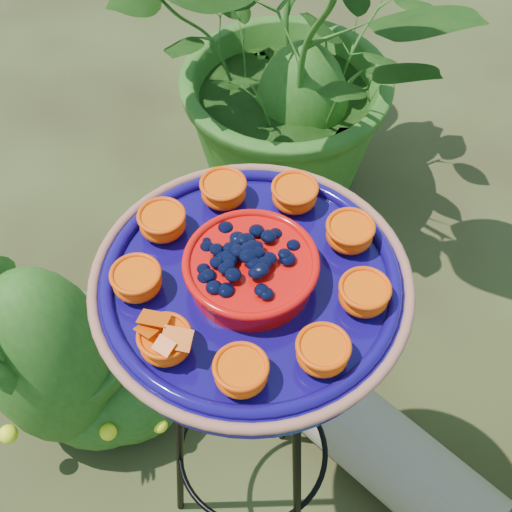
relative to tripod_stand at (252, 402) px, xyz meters
name	(u,v)px	position (x,y,z in m)	size (l,w,h in m)	color
ground_plane	(306,473)	(0.05, 0.14, -0.52)	(20.00, 20.00, 0.00)	black
tripod_stand	(252,402)	(0.00, 0.00, 0.00)	(0.40, 0.40, 0.86)	black
feeder_dish	(251,281)	(0.00, 0.00, 0.38)	(0.56, 0.56, 0.10)	#11085F
driftwood_log	(385,450)	(0.16, 0.28, -0.42)	(0.19, 0.19, 0.57)	gray
shrub_back_left	(305,53)	(-0.62, 0.84, -0.01)	(0.92, 0.80, 1.03)	#225115
shrub_front_left	(44,348)	(-0.47, -0.17, -0.16)	(0.39, 0.32, 0.72)	#225115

